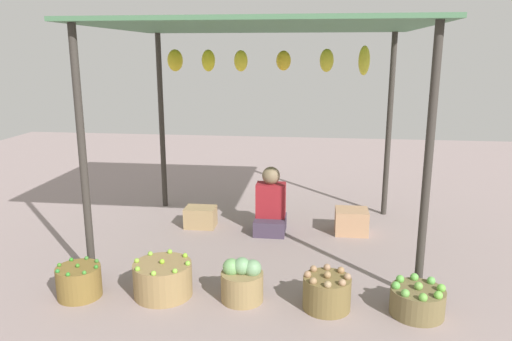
{
  "coord_description": "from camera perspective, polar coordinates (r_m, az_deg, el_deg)",
  "views": [
    {
      "loc": [
        0.57,
        -5.15,
        2.06
      ],
      "look_at": [
        0.0,
        -0.57,
        0.95
      ],
      "focal_mm": 34.35,
      "sensor_mm": 36.0,
      "label": 1
    }
  ],
  "objects": [
    {
      "name": "market_stall_structure",
      "position": [
        5.2,
        0.81,
        14.77
      ],
      "size": [
        3.26,
        2.56,
        2.35
      ],
      "color": "#38332D",
      "rests_on": "ground"
    },
    {
      "name": "basket_cabbages",
      "position": [
        4.26,
        -1.63,
        -12.84
      ],
      "size": [
        0.36,
        0.36,
        0.39
      ],
      "color": "olive",
      "rests_on": "ground"
    },
    {
      "name": "basket_green_apples",
      "position": [
        4.28,
        18.28,
        -14.2
      ],
      "size": [
        0.43,
        0.43,
        0.28
      ],
      "color": "brown",
      "rests_on": "ground"
    },
    {
      "name": "vendor_person",
      "position": [
        5.76,
        1.72,
        -4.28
      ],
      "size": [
        0.36,
        0.44,
        0.78
      ],
      "color": "#43364A",
      "rests_on": "ground"
    },
    {
      "name": "wooden_crate_near_vendor",
      "position": [
        5.86,
        11.05,
        -5.83
      ],
      "size": [
        0.38,
        0.33,
        0.29
      ],
      "primitive_type": "cube",
      "color": "tan",
      "rests_on": "ground"
    },
    {
      "name": "basket_green_chilies",
      "position": [
        4.6,
        -19.92,
        -12.06
      ],
      "size": [
        0.38,
        0.38,
        0.3
      ],
      "color": "brown",
      "rests_on": "ground"
    },
    {
      "name": "basket_limes",
      "position": [
        4.43,
        -10.79,
        -12.3
      ],
      "size": [
        0.51,
        0.51,
        0.33
      ],
      "color": "#94784A",
      "rests_on": "ground"
    },
    {
      "name": "wooden_crate_stacked_rear",
      "position": [
        6.0,
        -6.48,
        -5.4
      ],
      "size": [
        0.36,
        0.27,
        0.25
      ],
      "primitive_type": "cube",
      "color": "tan",
      "rests_on": "ground"
    },
    {
      "name": "basket_potatoes",
      "position": [
        4.19,
        8.24,
        -13.84
      ],
      "size": [
        0.4,
        0.4,
        0.33
      ],
      "color": "brown",
      "rests_on": "ground"
    },
    {
      "name": "ground_plane",
      "position": [
        5.58,
        0.73,
        -8.15
      ],
      "size": [
        14.0,
        14.0,
        0.0
      ],
      "primitive_type": "plane",
      "color": "gray"
    }
  ]
}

